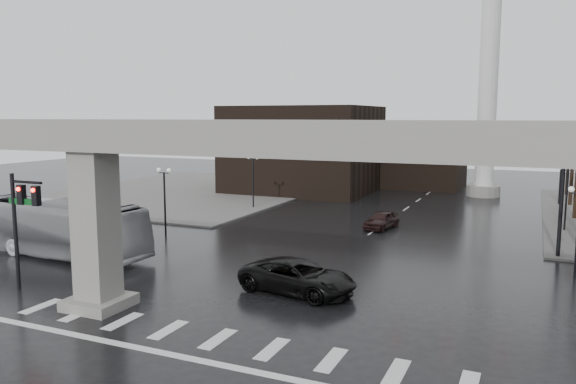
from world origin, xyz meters
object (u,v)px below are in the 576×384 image
pickup_truck (298,277)px  city_bus (58,228)px  signal_mast_arm (498,164)px  far_car (382,220)px

pickup_truck → city_bus: bearing=96.2°
signal_mast_arm → far_car: signal_mast_arm is taller
signal_mast_arm → city_bus: bearing=-154.2°
pickup_truck → city_bus: size_ratio=0.46×
signal_mast_arm → far_car: bearing=151.5°
signal_mast_arm → pickup_truck: 16.30m
signal_mast_arm → city_bus: (-25.28, -12.23, -4.01)m
city_bus → far_car: (16.57, 16.96, -1.12)m
pickup_truck → far_car: bearing=10.0°
far_car → city_bus: bearing=-124.2°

